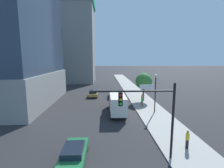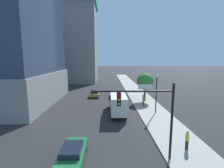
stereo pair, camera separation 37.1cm
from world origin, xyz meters
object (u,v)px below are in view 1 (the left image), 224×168
at_px(car_gold, 93,93).
at_px(car_blue, 113,94).
at_px(construction_building, 72,37).
at_px(pedestrian_yellow_shirt, 187,139).
at_px(street_lamp, 155,88).
at_px(pedestrian_orange_shirt, 142,99).
at_px(car_green, 74,154).
at_px(box_truck, 117,102).
at_px(traffic_light_pole, 149,108).
at_px(street_tree, 144,81).
at_px(pedestrian_green_shirt, 142,101).

distance_m(car_gold, car_blue, 4.58).
distance_m(construction_building, pedestrian_yellow_shirt, 53.31).
xyz_separation_m(street_lamp, pedestrian_orange_shirt, (-0.86, 4.93, -2.96)).
distance_m(car_gold, car_green, 23.76).
height_order(construction_building, pedestrian_yellow_shirt, construction_building).
bearing_deg(box_truck, traffic_light_pole, -82.48).
height_order(box_truck, pedestrian_yellow_shirt, box_truck).
xyz_separation_m(street_tree, car_green, (-10.34, -19.32, -3.29)).
bearing_deg(street_lamp, pedestrian_orange_shirt, 99.84).
bearing_deg(street_tree, pedestrian_yellow_shirt, -90.56).
height_order(car_green, pedestrian_green_shirt, pedestrian_green_shirt).
relative_size(car_blue, pedestrian_orange_shirt, 2.61).
height_order(pedestrian_orange_shirt, pedestrian_yellow_shirt, pedestrian_orange_shirt).
distance_m(car_gold, pedestrian_orange_shirt, 11.79).
xyz_separation_m(construction_building, street_tree, (19.42, -29.37, -12.36)).
bearing_deg(pedestrian_yellow_shirt, construction_building, 112.14).
xyz_separation_m(box_truck, pedestrian_orange_shirt, (5.02, 4.64, -0.69)).
distance_m(car_gold, pedestrian_yellow_shirt, 24.57).
distance_m(car_green, pedestrian_green_shirt, 17.57).
distance_m(traffic_light_pole, pedestrian_orange_shirt, 17.44).
relative_size(street_tree, pedestrian_green_shirt, 3.07).
height_order(street_tree, pedestrian_yellow_shirt, street_tree).
relative_size(traffic_light_pole, box_truck, 0.82).
bearing_deg(street_lamp, pedestrian_yellow_shirt, -91.00).
bearing_deg(traffic_light_pole, street_lamp, 70.12).
height_order(car_green, car_blue, car_green).
relative_size(street_tree, car_green, 1.20).
bearing_deg(car_green, car_gold, 90.00).
relative_size(traffic_light_pole, pedestrian_orange_shirt, 3.61).
xyz_separation_m(street_tree, car_gold, (-10.34, 4.45, -3.31)).
bearing_deg(car_blue, pedestrian_orange_shirt, -50.21).
bearing_deg(pedestrian_orange_shirt, car_blue, 129.79).
distance_m(traffic_light_pole, pedestrian_yellow_shirt, 5.56).
xyz_separation_m(traffic_light_pole, pedestrian_green_shirt, (3.05, 14.98, -3.46)).
bearing_deg(pedestrian_yellow_shirt, street_tree, 89.44).
height_order(construction_building, street_tree, construction_building).
height_order(street_lamp, pedestrian_orange_shirt, street_lamp).
xyz_separation_m(street_tree, box_truck, (-5.86, -7.18, -2.26)).
bearing_deg(box_truck, car_gold, 111.06).
relative_size(car_green, pedestrian_green_shirt, 2.57).
relative_size(traffic_light_pole, street_lamp, 1.09).
bearing_deg(traffic_light_pole, car_green, -179.78).
bearing_deg(car_gold, construction_building, 110.01).
distance_m(construction_building, car_gold, 30.81).
bearing_deg(car_green, pedestrian_orange_shirt, 60.50).
relative_size(street_lamp, pedestrian_yellow_shirt, 3.44).
xyz_separation_m(street_tree, car_blue, (-5.86, 3.48, -3.34)).
height_order(construction_building, pedestrian_green_shirt, construction_building).
relative_size(street_tree, car_gold, 1.38).
height_order(car_green, pedestrian_orange_shirt, pedestrian_orange_shirt).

